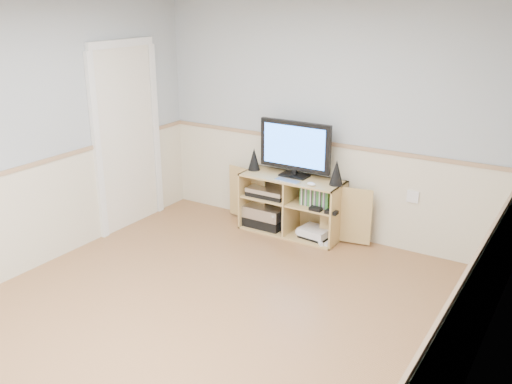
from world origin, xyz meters
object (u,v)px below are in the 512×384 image
media_cabinet (294,204)px  monitor (295,147)px  game_consoles (314,233)px  keyboard (288,181)px

media_cabinet → monitor: (-0.00, -0.00, 0.65)m
monitor → game_consoles: 0.96m
game_consoles → keyboard: bearing=-155.2°
monitor → keyboard: bearing=-84.2°
media_cabinet → game_consoles: size_ratio=3.91×
monitor → keyboard: size_ratio=2.98×
media_cabinet → keyboard: 0.38m
keyboard → game_consoles: keyboard is taller
keyboard → monitor: bearing=100.7°
media_cabinet → monitor: size_ratio=2.15×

